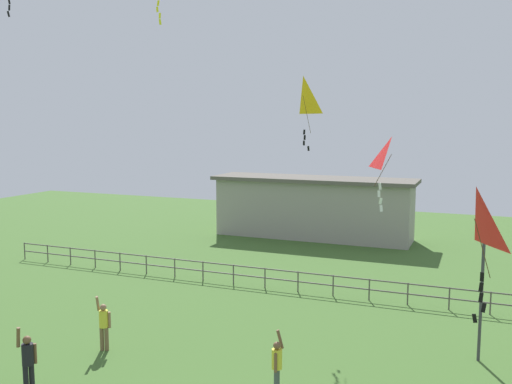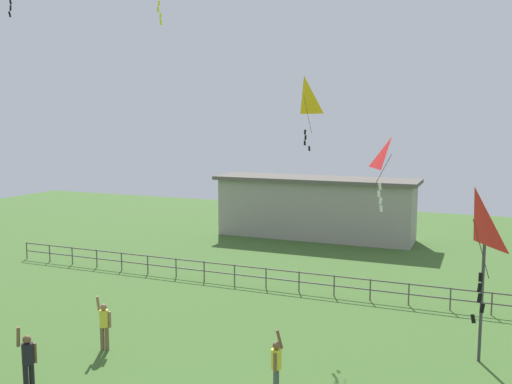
# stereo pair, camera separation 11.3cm
# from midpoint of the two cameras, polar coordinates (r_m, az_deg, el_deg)

# --- Properties ---
(lamppost) EXTENTS (0.36, 0.36, 4.56)m
(lamppost) POSITION_cam_midpoint_polar(r_m,az_deg,el_deg) (18.89, 22.19, -6.52)
(lamppost) COLOR #38383D
(lamppost) RESTS_ON ground_plane
(person_0) EXTENTS (0.52, 0.30, 1.88)m
(person_0) POSITION_cam_midpoint_polar(r_m,az_deg,el_deg) (19.66, -15.57, -12.89)
(person_0) COLOR brown
(person_0) RESTS_ON ground_plane
(person_1) EXTENTS (0.29, 0.50, 1.85)m
(person_1) POSITION_cam_midpoint_polar(r_m,az_deg,el_deg) (16.09, 1.96, -17.29)
(person_1) COLOR #3F4C47
(person_1) RESTS_ON ground_plane
(person_3) EXTENTS (0.39, 0.49, 2.00)m
(person_3) POSITION_cam_midpoint_polar(r_m,az_deg,el_deg) (17.38, -22.61, -15.67)
(person_3) COLOR black
(person_3) RESTS_ON ground_plane
(kite_1) EXTENTS (0.90, 1.08, 2.19)m
(kite_1) POSITION_cam_midpoint_polar(r_m,az_deg,el_deg) (16.80, 13.54, 3.57)
(kite_1) COLOR red
(kite_3) EXTENTS (0.84, 1.02, 2.83)m
(kite_3) POSITION_cam_midpoint_polar(r_m,az_deg,el_deg) (12.02, 21.37, -2.98)
(kite_3) COLOR red
(kite_6) EXTENTS (1.06, 0.86, 2.96)m
(kite_6) POSITION_cam_midpoint_polar(r_m,az_deg,el_deg) (22.42, 4.73, 9.69)
(kite_6) COLOR yellow
(waterfront_railing) EXTENTS (36.05, 0.06, 0.95)m
(waterfront_railing) POSITION_cam_midpoint_polar(r_m,az_deg,el_deg) (24.93, 7.74, -9.17)
(waterfront_railing) COLOR #4C4742
(waterfront_railing) RESTS_ON ground_plane
(pavilion_building) EXTENTS (13.45, 3.71, 4.04)m
(pavilion_building) POSITION_cam_midpoint_polar(r_m,az_deg,el_deg) (37.11, 5.81, -1.56)
(pavilion_building) COLOR gray
(pavilion_building) RESTS_ON ground_plane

